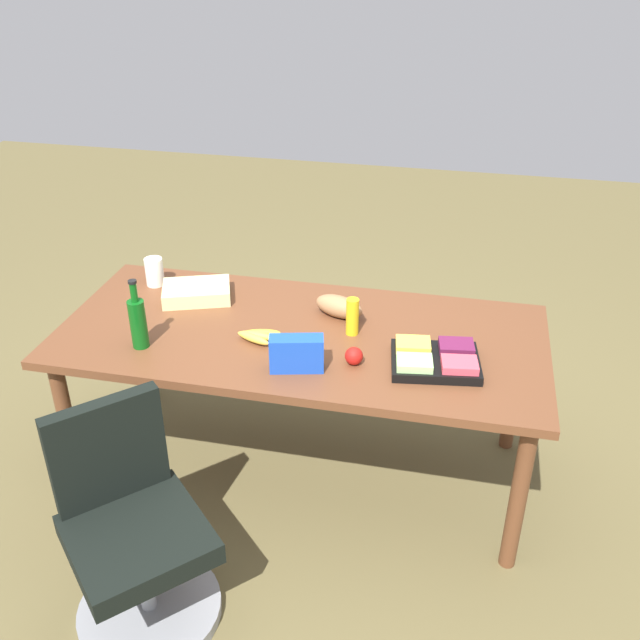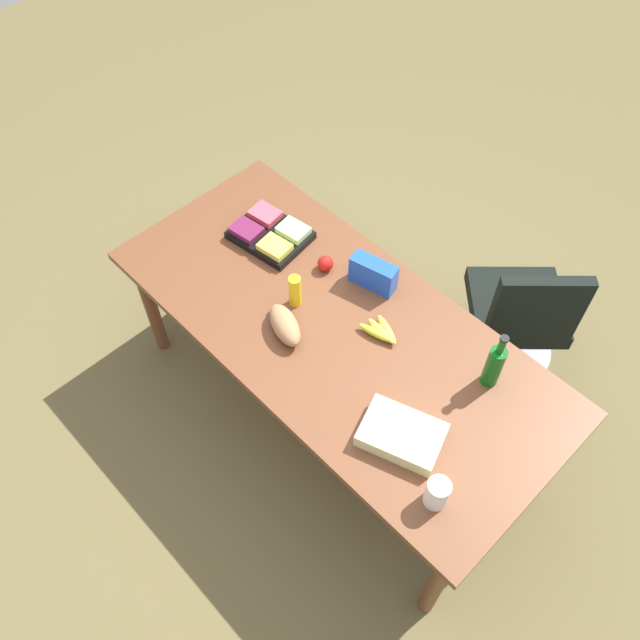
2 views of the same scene
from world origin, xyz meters
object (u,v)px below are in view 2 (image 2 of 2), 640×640
wine_bottle (494,365)px  bread_loaf (285,325)px  sheet_cake (402,435)px  conference_table (336,337)px  fruit_platter (270,234)px  apple_red (325,263)px  chip_bag_blue (373,274)px  mayo_jar (437,493)px  office_chair (515,322)px  banana_bunch (381,331)px  mustard_bottle (295,291)px

wine_bottle → bread_loaf: 0.91m
sheet_cake → bread_loaf: bread_loaf is taller
conference_table → fruit_platter: (0.61, -0.15, 0.11)m
conference_table → apple_red: apple_red is taller
conference_table → chip_bag_blue: bearing=-79.3°
mayo_jar → chip_bag_blue: size_ratio=0.65×
chip_bag_blue → conference_table: bearing=100.7°
conference_table → fruit_platter: 0.64m
office_chair → fruit_platter: office_chair is taller
bread_loaf → mayo_jar: 0.97m
chip_bag_blue → banana_bunch: bearing=140.8°
sheet_cake → mayo_jar: (-0.26, 0.10, 0.04)m
apple_red → mustard_bottle: bearing=101.8°
banana_bunch → sheet_cake: bearing=141.8°
office_chair → banana_bunch: office_chair is taller
office_chair → mustard_bottle: mustard_bottle is taller
mustard_bottle → bread_loaf: bearing=121.5°
office_chair → chip_bag_blue: chip_bag_blue is taller
wine_bottle → apple_red: (0.92, 0.06, -0.08)m
conference_table → sheet_cake: size_ratio=6.79×
mustard_bottle → apple_red: 0.25m
office_chair → mustard_bottle: size_ratio=5.23×
conference_table → mustard_bottle: size_ratio=12.66×
apple_red → banana_bunch: bearing=168.3°
sheet_cake → bread_loaf: bearing=-1.8°
apple_red → chip_bag_blue: 0.24m
conference_table → mayo_jar: size_ratio=15.30×
mayo_jar → chip_bag_blue: bearing=-34.0°
office_chair → chip_bag_blue: 0.95m
sheet_cake → chip_bag_blue: bearing=-38.6°
chip_bag_blue → office_chair: bearing=-126.8°
office_chair → apple_red: office_chair is taller
office_chair → bread_loaf: 1.34m
banana_bunch → mayo_jar: (-0.66, 0.41, 0.05)m
fruit_platter → mustard_bottle: mustard_bottle is taller
fruit_platter → office_chair: bearing=-142.7°
bread_loaf → conference_table: bearing=-127.4°
bread_loaf → mayo_jar: mayo_jar is taller
sheet_cake → mayo_jar: 0.28m
chip_bag_blue → bread_loaf: bearing=80.1°
banana_bunch → mayo_jar: 0.78m
bread_loaf → banana_bunch: bearing=-136.2°
sheet_cake → chip_bag_blue: 0.80m
apple_red → sheet_cake: bearing=154.3°
office_chair → wine_bottle: size_ratio=2.83×
wine_bottle → banana_bunch: size_ratio=1.62×
mustard_bottle → chip_bag_blue: size_ratio=0.78×
wine_bottle → fruit_platter: bearing=5.3°
bread_loaf → office_chair: bearing=-116.7°
sheet_cake → chip_bag_blue: chip_bag_blue is taller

